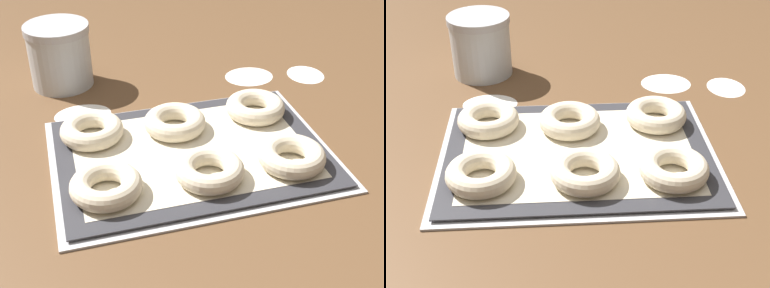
% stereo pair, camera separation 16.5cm
% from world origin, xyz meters
% --- Properties ---
extents(ground_plane, '(2.80, 2.80, 0.00)m').
position_xyz_m(ground_plane, '(0.00, 0.00, 0.00)').
color(ground_plane, brown).
extents(baking_tray, '(0.48, 0.36, 0.01)m').
position_xyz_m(baking_tray, '(0.01, -0.00, 0.00)').
color(baking_tray, silver).
rests_on(baking_tray, ground_plane).
extents(baking_mat, '(0.46, 0.33, 0.00)m').
position_xyz_m(baking_mat, '(0.01, -0.00, 0.01)').
color(baking_mat, '#333338').
rests_on(baking_mat, baking_tray).
extents(bagel_front_left, '(0.11, 0.11, 0.03)m').
position_xyz_m(bagel_front_left, '(-0.15, -0.08, 0.03)').
color(bagel_front_left, beige).
rests_on(bagel_front_left, baking_mat).
extents(bagel_front_center, '(0.11, 0.11, 0.03)m').
position_xyz_m(bagel_front_center, '(0.02, -0.08, 0.03)').
color(bagel_front_center, beige).
rests_on(bagel_front_center, baking_mat).
extents(bagel_front_right, '(0.11, 0.11, 0.03)m').
position_xyz_m(bagel_front_right, '(0.16, -0.08, 0.03)').
color(bagel_front_right, beige).
rests_on(bagel_front_right, baking_mat).
extents(bagel_back_left, '(0.11, 0.11, 0.03)m').
position_xyz_m(bagel_back_left, '(-0.15, 0.09, 0.03)').
color(bagel_back_left, beige).
rests_on(bagel_back_left, baking_mat).
extents(bagel_back_center, '(0.11, 0.11, 0.03)m').
position_xyz_m(bagel_back_center, '(0.00, 0.08, 0.03)').
color(bagel_back_center, beige).
rests_on(bagel_back_center, baking_mat).
extents(bagel_back_right, '(0.11, 0.11, 0.03)m').
position_xyz_m(bagel_back_right, '(0.16, 0.09, 0.03)').
color(bagel_back_right, beige).
rests_on(bagel_back_right, baking_mat).
extents(flour_canister, '(0.14, 0.14, 0.14)m').
position_xyz_m(flour_canister, '(-0.18, 0.34, 0.07)').
color(flour_canister, silver).
rests_on(flour_canister, ground_plane).
extents(flour_patch_near, '(0.11, 0.09, 0.00)m').
position_xyz_m(flour_patch_near, '(0.22, 0.27, 0.00)').
color(flour_patch_near, white).
rests_on(flour_patch_near, ground_plane).
extents(flour_patch_far, '(0.11, 0.08, 0.00)m').
position_xyz_m(flour_patch_far, '(-0.16, 0.20, 0.00)').
color(flour_patch_far, white).
rests_on(flour_patch_far, ground_plane).
extents(flour_patch_side, '(0.08, 0.09, 0.00)m').
position_xyz_m(flour_patch_side, '(0.35, 0.24, 0.00)').
color(flour_patch_side, white).
rests_on(flour_patch_side, ground_plane).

